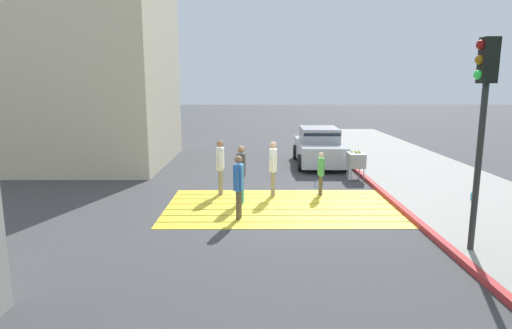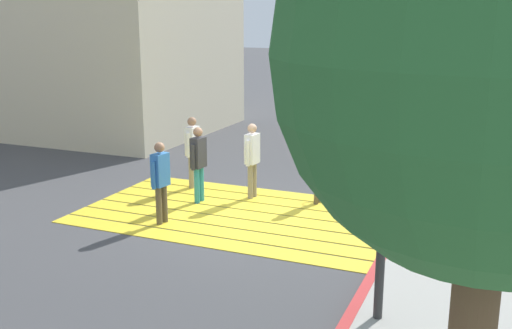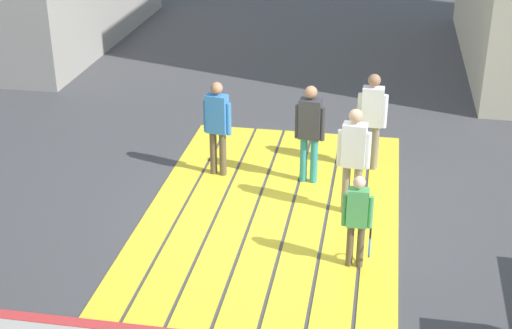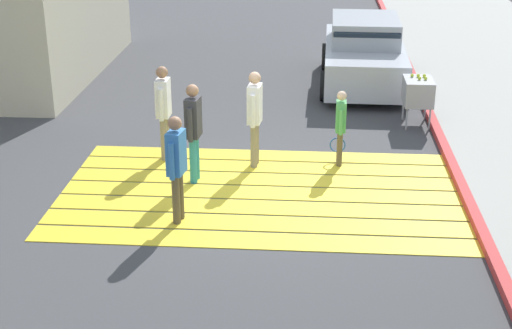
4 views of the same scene
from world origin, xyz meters
The scene contains 13 objects.
ground_plane centered at (0.00, 0.00, 0.00)m, with size 120.00×120.00×0.00m, color #424244.
crosswalk_stripes centered at (0.00, 0.00, 0.01)m, with size 6.40×3.80×0.01m.
curb_painted centered at (-3.25, 0.00, 0.07)m, with size 0.16×40.00×0.13m, color #BC3333.
building_far_south centered at (8.50, -6.95, 4.36)m, with size 8.00×7.04×8.71m.
car_parked_near_curb centered at (-2.00, -6.47, 0.73)m, with size 2.06×4.34×1.57m.
traffic_light_corner centered at (-3.58, 3.45, 3.04)m, with size 0.39×0.28×4.24m.
street_tree centered at (-4.72, 6.13, 3.63)m, with size 3.20×3.20×5.32m.
tennis_ball_cart centered at (-2.90, -3.59, 0.70)m, with size 0.56×0.80×1.02m.
pedestrian_adult_lead centered at (1.79, -1.38, 0.99)m, with size 0.23×0.50×1.70m.
pedestrian_adult_trailing centered at (0.18, -1.17, 0.98)m, with size 0.25×0.49×1.69m.
pedestrian_adult_side centered at (1.12, -0.42, 0.97)m, with size 0.25×0.49×1.67m.
pedestrian_teen_behind centered at (1.14, 1.10, 0.95)m, with size 0.26×0.48×1.64m.
pedestrian_child_with_racket centered at (-1.29, -1.32, 0.76)m, with size 0.28×0.41×1.35m.
Camera 2 is at (-4.91, 10.69, 4.00)m, focal length 42.04 mm.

